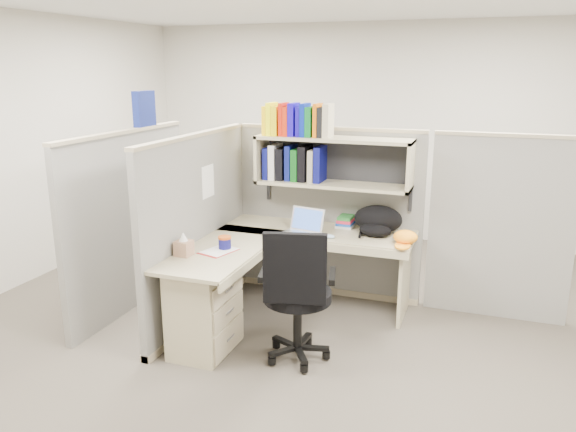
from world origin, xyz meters
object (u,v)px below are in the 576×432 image
at_px(task_chair, 297,316).
at_px(backpack, 377,221).
at_px(desk, 237,288).
at_px(snack_canister, 225,242).
at_px(laptop, 301,222).

bearing_deg(task_chair, backpack, 71.81).
bearing_deg(desk, task_chair, -18.74).
bearing_deg(snack_canister, backpack, 37.04).
bearing_deg(task_chair, snack_canister, 158.24).
relative_size(desk, task_chair, 1.63).
xyz_separation_m(backpack, task_chair, (-0.36, -1.10, -0.48)).
distance_m(backpack, task_chair, 1.26).
distance_m(snack_canister, task_chair, 0.87).
distance_m(desk, backpack, 1.37).
relative_size(desk, laptop, 5.42).
xyz_separation_m(desk, snack_canister, (-0.14, 0.09, 0.35)).
relative_size(laptop, backpack, 0.76).
bearing_deg(backpack, desk, -127.39).
xyz_separation_m(laptop, snack_canister, (-0.46, -0.58, -0.06)).
height_order(laptop, task_chair, task_chair).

